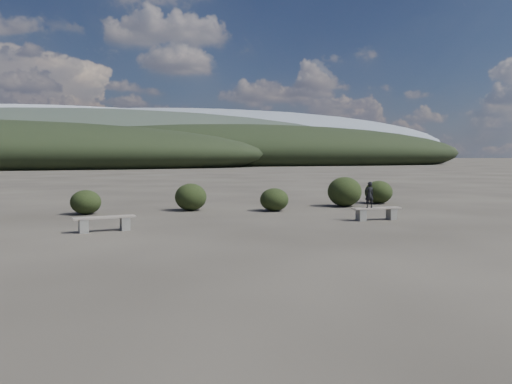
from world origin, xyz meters
name	(u,v)px	position (x,y,z in m)	size (l,w,h in m)	color
ground	(327,249)	(0.00, 0.00, 0.00)	(1200.00, 1200.00, 0.00)	#312C26
bench_left	(105,222)	(-4.77, 4.48, 0.26)	(1.75, 0.58, 0.43)	slate
bench_right	(376,213)	(3.95, 4.23, 0.26)	(1.72, 0.44, 0.43)	slate
seated_person	(369,195)	(3.68, 4.25, 0.86)	(0.32, 0.21, 0.87)	black
shrub_a	(86,202)	(-5.31, 9.12, 0.45)	(1.11, 1.11, 0.91)	black
shrub_b	(191,197)	(-1.37, 9.19, 0.54)	(1.25, 1.25, 1.07)	black
shrub_c	(274,200)	(1.70, 7.98, 0.45)	(1.12, 1.12, 0.90)	black
shrub_d	(345,192)	(5.19, 8.72, 0.63)	(1.45, 1.45, 1.27)	black
shrub_e	(379,192)	(7.32, 9.43, 0.52)	(1.25, 1.25, 1.04)	black
mountain_ridges	(85,143)	(-7.48, 339.06, 10.84)	(500.00, 400.00, 56.00)	black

